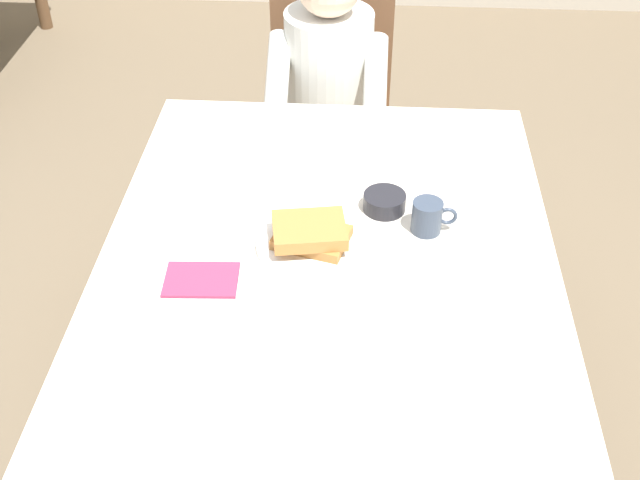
% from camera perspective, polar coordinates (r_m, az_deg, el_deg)
% --- Properties ---
extents(ground_plane, '(14.00, 14.00, 0.00)m').
position_cam_1_polar(ground_plane, '(2.46, 0.42, -14.70)').
color(ground_plane, brown).
extents(dining_table_main, '(1.12, 1.52, 0.74)m').
position_cam_1_polar(dining_table_main, '(1.98, 0.51, -3.46)').
color(dining_table_main, silver).
rests_on(dining_table_main, ground).
extents(chair_diner, '(0.44, 0.45, 0.93)m').
position_cam_1_polar(chair_diner, '(3.01, 0.72, 10.00)').
color(chair_diner, brown).
rests_on(chair_diner, ground).
extents(diner_person, '(0.40, 0.43, 1.12)m').
position_cam_1_polar(diner_person, '(2.80, 0.57, 10.94)').
color(diner_person, silver).
rests_on(diner_person, ground).
extents(plate_breakfast, '(0.28, 0.28, 0.02)m').
position_cam_1_polar(plate_breakfast, '(1.96, -0.47, -0.23)').
color(plate_breakfast, white).
rests_on(plate_breakfast, dining_table_main).
extents(breakfast_stack, '(0.20, 0.17, 0.06)m').
position_cam_1_polar(breakfast_stack, '(1.93, -0.69, 0.49)').
color(breakfast_stack, '#A36B33').
rests_on(breakfast_stack, plate_breakfast).
extents(cup_coffee, '(0.11, 0.08, 0.08)m').
position_cam_1_polar(cup_coffee, '(2.00, 7.65, 1.64)').
color(cup_coffee, '#333D4C').
rests_on(cup_coffee, dining_table_main).
extents(bowl_butter, '(0.11, 0.11, 0.04)m').
position_cam_1_polar(bowl_butter, '(2.07, 4.59, 2.70)').
color(bowl_butter, black).
rests_on(bowl_butter, dining_table_main).
extents(syrup_pitcher, '(0.08, 0.08, 0.07)m').
position_cam_1_polar(syrup_pitcher, '(2.10, -7.37, 3.55)').
color(syrup_pitcher, silver).
rests_on(syrup_pitcher, dining_table_main).
extents(fork_left_of_plate, '(0.03, 0.18, 0.00)m').
position_cam_1_polar(fork_left_of_plate, '(1.97, -6.04, -0.50)').
color(fork_left_of_plate, silver).
rests_on(fork_left_of_plate, dining_table_main).
extents(knife_right_of_plate, '(0.03, 0.20, 0.00)m').
position_cam_1_polar(knife_right_of_plate, '(1.94, 5.08, -0.96)').
color(knife_right_of_plate, silver).
rests_on(knife_right_of_plate, dining_table_main).
extents(spoon_near_edge, '(0.15, 0.02, 0.00)m').
position_cam_1_polar(spoon_near_edge, '(1.73, -0.42, -7.09)').
color(spoon_near_edge, silver).
rests_on(spoon_near_edge, dining_table_main).
extents(napkin_folded, '(0.18, 0.13, 0.01)m').
position_cam_1_polar(napkin_folded, '(1.88, -8.41, -2.80)').
color(napkin_folded, '#8C2D4C').
rests_on(napkin_folded, dining_table_main).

